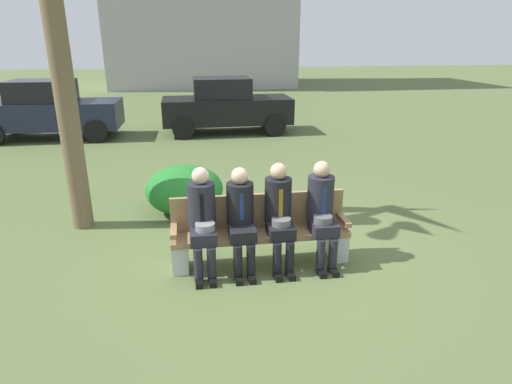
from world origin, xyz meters
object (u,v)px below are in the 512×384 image
(park_bench, at_px, (260,231))
(shrub_near_bench, at_px, (185,190))
(seated_man_centerleft, at_px, (241,214))
(seated_man_centerright, at_px, (279,211))
(parked_car_far, at_px, (226,106))
(seated_man_rightmost, at_px, (322,209))
(seated_man_leftmost, at_px, (202,216))
(parked_car_near, at_px, (49,110))

(park_bench, relative_size, shrub_near_bench, 1.77)
(shrub_near_bench, bearing_deg, seated_man_centerleft, -70.55)
(seated_man_centerright, distance_m, parked_car_far, 8.46)
(seated_man_centerleft, height_order, seated_man_rightmost, seated_man_rightmost)
(seated_man_leftmost, relative_size, parked_car_far, 0.34)
(park_bench, bearing_deg, seated_man_centerright, -30.30)
(seated_man_rightmost, height_order, shrub_near_bench, seated_man_rightmost)
(seated_man_leftmost, distance_m, parked_car_near, 9.37)
(seated_man_rightmost, xyz_separation_m, shrub_near_bench, (-1.75, 2.01, -0.34))
(park_bench, height_order, parked_car_far, parked_car_far)
(seated_man_leftmost, distance_m, seated_man_rightmost, 1.52)
(park_bench, distance_m, parked_car_far, 8.35)
(seated_man_centerright, bearing_deg, park_bench, 149.70)
(park_bench, relative_size, parked_car_far, 0.58)
(seated_man_rightmost, distance_m, parked_car_near, 10.13)
(park_bench, xyz_separation_m, parked_car_near, (-4.82, 8.30, 0.40))
(seated_man_leftmost, bearing_deg, parked_car_far, 82.86)
(seated_man_centerleft, height_order, parked_car_near, parked_car_near)
(seated_man_leftmost, bearing_deg, seated_man_centerleft, 0.41)
(seated_man_rightmost, height_order, parked_car_far, parked_car_far)
(seated_man_centerleft, distance_m, parked_car_far, 8.48)
(parked_car_far, bearing_deg, seated_man_centerright, -90.66)
(park_bench, bearing_deg, parked_car_near, 120.15)
(seated_man_leftmost, height_order, parked_car_near, parked_car_near)
(seated_man_centerleft, bearing_deg, shrub_near_bench, 109.45)
(seated_man_leftmost, xyz_separation_m, parked_car_far, (1.06, 8.46, 0.10))
(seated_man_centerleft, relative_size, parked_car_near, 0.33)
(park_bench, height_order, shrub_near_bench, park_bench)
(park_bench, bearing_deg, seated_man_leftmost, -169.93)
(park_bench, height_order, seated_man_rightmost, seated_man_rightmost)
(seated_man_rightmost, xyz_separation_m, parked_car_far, (-0.46, 8.46, 0.09))
(park_bench, distance_m, seated_man_rightmost, 0.85)
(seated_man_centerright, height_order, seated_man_rightmost, same)
(park_bench, distance_m, seated_man_leftmost, 0.81)
(seated_man_leftmost, xyz_separation_m, seated_man_centerright, (0.96, 0.00, 0.01))
(shrub_near_bench, bearing_deg, seated_man_leftmost, -83.41)
(seated_man_centerleft, xyz_separation_m, seated_man_rightmost, (1.04, -0.00, 0.01))
(seated_man_rightmost, bearing_deg, seated_man_centerleft, 179.87)
(seated_man_centerright, bearing_deg, shrub_near_bench, 120.71)
(park_bench, height_order, seated_man_centerright, seated_man_centerright)
(seated_man_leftmost, bearing_deg, parked_car_near, 115.84)
(seated_man_leftmost, height_order, seated_man_rightmost, seated_man_rightmost)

